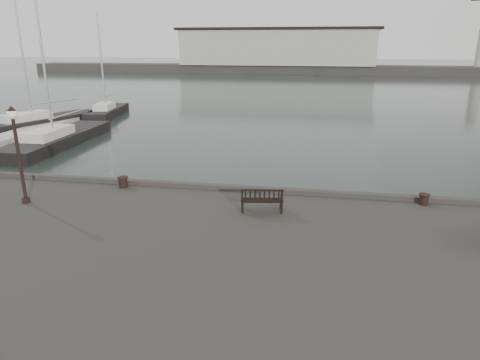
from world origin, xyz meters
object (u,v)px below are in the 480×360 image
object	(u,v)px
bollard_left	(123,182)
yacht_b	(39,124)
bollard_right	(424,199)
bench	(262,204)
yacht_d	(108,114)
lamp_post	(17,142)
yacht_c	(59,142)

from	to	relation	value
bollard_left	yacht_b	world-z (taller)	yacht_b
bollard_left	yacht_b	xyz separation A→B (m)	(-16.49, 18.38, -1.53)
bollard_right	bench	bearing A→B (deg)	-163.57
yacht_b	yacht_d	size ratio (longest dim) A/B	1.48
lamp_post	yacht_b	bearing A→B (deg)	123.83
bollard_left	yacht_d	distance (m)	28.37
bench	yacht_d	xyz separation A→B (m)	(-19.08, 26.53, -1.59)
bollard_right	yacht_d	bearing A→B (deg)	134.68
yacht_b	bollard_right	bearing A→B (deg)	-13.33
bench	bollard_right	size ratio (longest dim) A/B	3.71
yacht_d	bench	bearing A→B (deg)	-63.63
bollard_right	yacht_b	bearing A→B (deg)	146.61
bollard_left	yacht_b	size ratio (longest dim) A/B	0.03
bench	yacht_d	world-z (taller)	yacht_d
bollard_right	yacht_d	distance (m)	35.05
lamp_post	yacht_b	size ratio (longest dim) A/B	0.22
bollard_left	yacht_d	size ratio (longest dim) A/B	0.04
yacht_b	yacht_c	distance (m)	8.27
bench	yacht_b	world-z (taller)	yacht_b
bollard_right	yacht_d	world-z (taller)	yacht_d
bench	bollard_left	xyz separation A→B (m)	(-5.72, 1.55, -0.04)
yacht_b	bench	bearing A→B (deg)	-21.84
yacht_b	bollard_left	bearing A→B (deg)	-28.04
bollard_left	lamp_post	bearing A→B (deg)	-140.20
bollard_left	yacht_c	world-z (taller)	yacht_c
bollard_right	yacht_d	size ratio (longest dim) A/B	0.04
lamp_post	yacht_d	distance (m)	29.44
lamp_post	yacht_b	xyz separation A→B (m)	(-13.81, 20.61, -3.53)
bench	yacht_c	world-z (taller)	yacht_c
bench	bollard_left	world-z (taller)	bench
yacht_b	yacht_d	world-z (taller)	yacht_b
lamp_post	yacht_c	distance (m)	17.08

